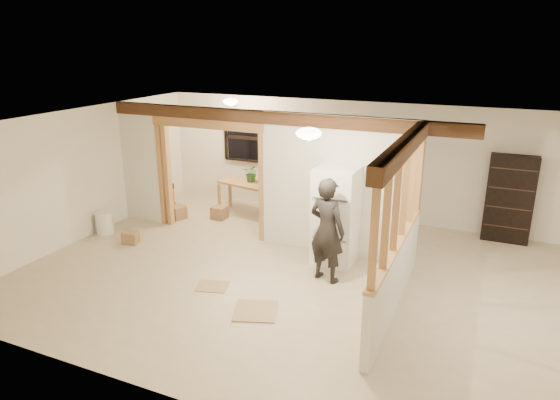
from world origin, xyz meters
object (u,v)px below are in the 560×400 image
at_px(work_table, 245,198).
at_px(shop_vac, 167,195).
at_px(refrigerator, 336,216).
at_px(woman, 327,230).
at_px(bookshelf, 509,199).

height_order(work_table, shop_vac, work_table).
relative_size(refrigerator, woman, 0.99).
xyz_separation_m(work_table, bookshelf, (5.32, 0.60, 0.48)).
bearing_deg(shop_vac, woman, -24.19).
bearing_deg(refrigerator, work_table, 147.85).
distance_m(refrigerator, bookshelf, 3.51).
height_order(refrigerator, work_table, refrigerator).
relative_size(woman, work_table, 1.49).
bearing_deg(work_table, shop_vac, -159.78).
relative_size(refrigerator, bookshelf, 1.00).
bearing_deg(woman, shop_vac, -8.73).
distance_m(refrigerator, shop_vac, 4.77).
bearing_deg(work_table, bookshelf, 18.40).
distance_m(work_table, shop_vac, 1.94).
relative_size(refrigerator, shop_vac, 3.27).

